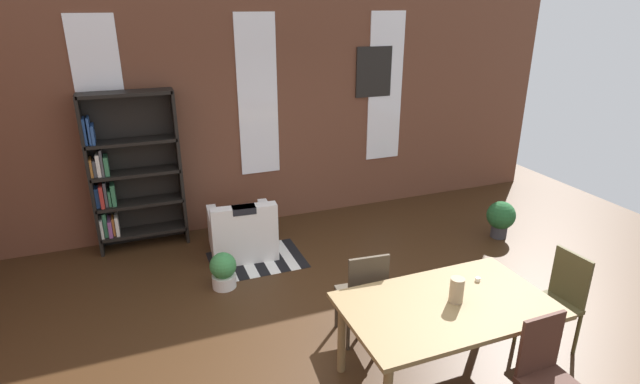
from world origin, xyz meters
name	(u,v)px	position (x,y,z in m)	size (l,w,h in m)	color
ground_plane	(364,366)	(0.00, 0.00, 0.00)	(10.87, 10.87, 0.00)	#3B2513
back_wall_brick	(257,108)	(0.00, 3.48, 1.67)	(9.36, 0.12, 3.34)	brown
window_pane_0	(103,107)	(-1.95, 3.41, 1.84)	(0.55, 0.02, 2.17)	white
window_pane_1	(258,97)	(0.00, 3.41, 1.84)	(0.55, 0.02, 2.17)	white
window_pane_2	(385,88)	(1.95, 3.41, 1.84)	(0.55, 0.02, 2.17)	white
dining_table	(446,312)	(0.54, -0.38, 0.68)	(1.70, 1.01, 0.76)	brown
vase_on_table	(457,290)	(0.62, -0.38, 0.87)	(0.12, 0.12, 0.21)	#998466
tealight_candle_0	(478,279)	(0.99, -0.18, 0.78)	(0.04, 0.04, 0.03)	silver
dining_chair_head_right	(558,299)	(1.77, -0.37, 0.51)	(0.42, 0.42, 0.95)	#494123
dining_chair_far_left	(363,293)	(0.15, 0.36, 0.51)	(0.44, 0.44, 0.95)	#3A3024
dining_chair_near_right	(548,375)	(0.92, -1.11, 0.51)	(0.41, 0.41, 0.95)	#41241B
bookshelf_tall	(129,174)	(-1.76, 3.22, 1.00)	(1.11, 0.33, 2.04)	black
armchair_white	(242,233)	(-0.51, 2.52, 0.28)	(0.86, 0.86, 0.75)	silver
potted_plant_by_shelf	(501,217)	(2.88, 1.68, 0.29)	(0.38, 0.38, 0.52)	#333338
potted_plant_corner	(223,270)	(-0.90, 1.77, 0.22)	(0.30, 0.30, 0.42)	silver
striped_rug	(257,260)	(-0.40, 2.25, 0.00)	(1.15, 0.84, 0.01)	black
framed_picture	(374,72)	(1.75, 3.40, 2.08)	(0.56, 0.03, 0.72)	black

